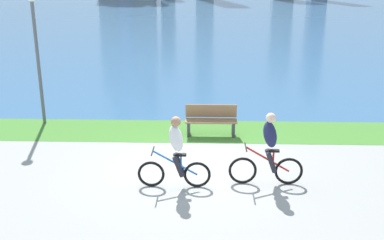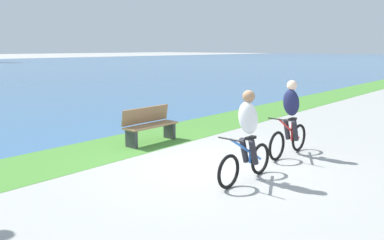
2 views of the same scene
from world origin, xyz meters
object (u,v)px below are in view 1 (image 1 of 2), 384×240
cyclist_trailing (269,149)px  bench_near_path (211,120)px  lamppost_tall (36,40)px  cyclist_lead (176,152)px

cyclist_trailing → bench_near_path: cyclist_trailing is taller
bench_near_path → lamppost_tall: (-5.28, 0.95, 2.17)m
cyclist_lead → cyclist_trailing: size_ratio=0.98×
cyclist_trailing → cyclist_lead: bearing=-174.0°
bench_near_path → cyclist_trailing: bearing=-68.9°
cyclist_trailing → bench_near_path: bearing=111.1°
cyclist_lead → lamppost_tall: 6.50m
bench_near_path → lamppost_tall: bearing=169.8°
bench_near_path → cyclist_lead: bearing=-103.2°
cyclist_lead → cyclist_trailing: (2.04, 0.21, 0.01)m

